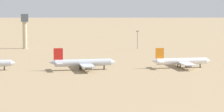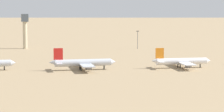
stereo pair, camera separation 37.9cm
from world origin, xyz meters
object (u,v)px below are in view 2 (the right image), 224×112
light_pole_west (138,38)px  parked_jet_orange_5 (181,61)px  parked_jet_red_4 (82,63)px  control_tower (25,28)px

light_pole_west → parked_jet_orange_5: bearing=-91.9°
parked_jet_red_4 → parked_jet_orange_5: bearing=-3.1°
parked_jet_orange_5 → light_pole_west: (3.54, 105.41, 4.26)m
parked_jet_red_4 → parked_jet_orange_5: parked_jet_red_4 is taller
control_tower → light_pole_west: (79.92, -19.70, -7.52)m
parked_jet_red_4 → light_pole_west: 116.96m
control_tower → light_pole_west: 82.66m
light_pole_west → parked_jet_red_4: bearing=-118.5°
parked_jet_red_4 → control_tower: (-24.21, 122.46, 11.56)m
control_tower → light_pole_west: size_ratio=1.91×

